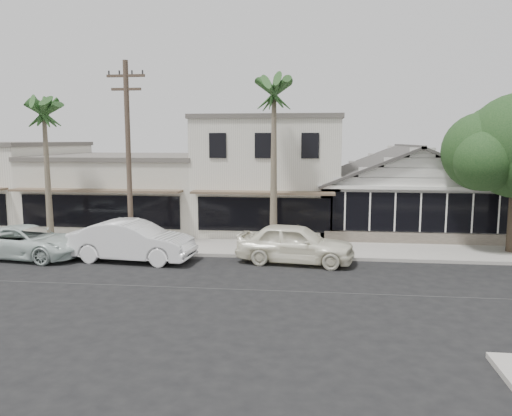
# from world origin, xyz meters

# --- Properties ---
(ground) EXTENTS (140.00, 140.00, 0.00)m
(ground) POSITION_xyz_m (0.00, 0.00, 0.00)
(ground) COLOR black
(ground) RESTS_ON ground
(sidewalk_north) EXTENTS (90.00, 3.50, 0.15)m
(sidewalk_north) POSITION_xyz_m (-8.00, 6.75, 0.07)
(sidewalk_north) COLOR #9E9991
(sidewalk_north) RESTS_ON ground
(corner_shop) EXTENTS (10.40, 8.60, 5.10)m
(corner_shop) POSITION_xyz_m (5.00, 12.47, 2.62)
(corner_shop) COLOR silver
(corner_shop) RESTS_ON ground
(row_building_near) EXTENTS (8.00, 10.00, 6.50)m
(row_building_near) POSITION_xyz_m (-3.00, 13.50, 3.25)
(row_building_near) COLOR silver
(row_building_near) RESTS_ON ground
(row_building_midnear) EXTENTS (10.00, 10.00, 4.20)m
(row_building_midnear) POSITION_xyz_m (-12.00, 13.50, 2.10)
(row_building_midnear) COLOR silver
(row_building_midnear) RESTS_ON ground
(utility_pole) EXTENTS (1.80, 0.24, 9.00)m
(utility_pole) POSITION_xyz_m (-9.00, 5.20, 4.79)
(utility_pole) COLOR brown
(utility_pole) RESTS_ON ground
(car_0) EXTENTS (5.38, 2.74, 1.76)m
(car_0) POSITION_xyz_m (-1.14, 4.25, 0.88)
(car_0) COLOR white
(car_0) RESTS_ON ground
(car_1) EXTENTS (5.67, 2.43, 1.82)m
(car_1) POSITION_xyz_m (-8.38, 3.74, 0.91)
(car_1) COLOR white
(car_1) RESTS_ON ground
(car_2) EXTENTS (5.61, 3.03, 1.50)m
(car_2) POSITION_xyz_m (-13.38, 3.68, 0.75)
(car_2) COLOR silver
(car_2) RESTS_ON ground
(palm_east) EXTENTS (3.21, 3.21, 8.83)m
(palm_east) POSITION_xyz_m (-2.31, 6.72, 7.59)
(palm_east) COLOR #726651
(palm_east) RESTS_ON ground
(palm_mid) EXTENTS (2.99, 2.99, 7.87)m
(palm_mid) POSITION_xyz_m (-13.74, 6.37, 6.75)
(palm_mid) COLOR #726651
(palm_mid) RESTS_ON ground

